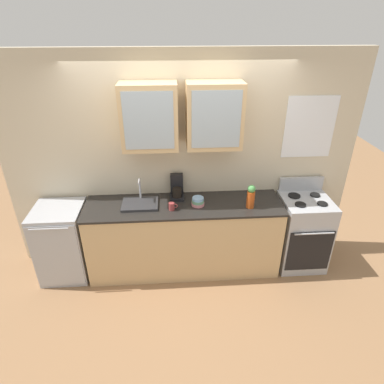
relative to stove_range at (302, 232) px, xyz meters
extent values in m
plane|color=#936B47|center=(-1.50, 0.00, -0.48)|extent=(10.00, 10.00, 0.00)
cube|color=beige|center=(-1.50, 0.36, 0.84)|extent=(4.22, 0.10, 2.63)
cube|color=tan|center=(-1.85, 0.14, 1.48)|extent=(0.61, 0.33, 0.71)
cube|color=#9EADB7|center=(-1.85, -0.02, 1.48)|extent=(0.51, 0.01, 0.60)
cube|color=tan|center=(-1.16, 0.14, 1.48)|extent=(0.61, 0.33, 0.71)
cube|color=#9EADB7|center=(-1.16, -0.02, 1.48)|extent=(0.51, 0.01, 0.60)
cube|color=white|center=(0.00, 0.30, 1.27)|extent=(0.60, 0.01, 0.73)
cube|color=tan|center=(-1.50, 0.00, -0.02)|extent=(2.32, 0.60, 0.91)
cube|color=black|center=(-1.50, 0.00, 0.45)|extent=(2.35, 0.62, 0.03)
cube|color=#ADAFB5|center=(0.00, 0.00, -0.01)|extent=(0.59, 0.58, 0.94)
cube|color=black|center=(0.00, -0.29, -0.08)|extent=(0.54, 0.01, 0.56)
cylinder|color=#ADAFB5|center=(0.00, -0.32, 0.20)|extent=(0.47, 0.02, 0.02)
cube|color=#ADAFB5|center=(0.00, 0.27, 0.55)|extent=(0.56, 0.04, 0.18)
cylinder|color=black|center=(-0.13, -0.11, 0.47)|extent=(0.13, 0.13, 0.02)
cylinder|color=black|center=(0.13, -0.11, 0.47)|extent=(0.12, 0.12, 0.02)
cylinder|color=black|center=(-0.13, 0.11, 0.47)|extent=(0.15, 0.15, 0.02)
cylinder|color=black|center=(0.13, 0.11, 0.47)|extent=(0.12, 0.12, 0.02)
cube|color=#2D2D30|center=(-2.02, 0.03, 0.48)|extent=(0.42, 0.32, 0.03)
cylinder|color=#ADAFB5|center=(-2.02, 0.16, 0.61)|extent=(0.02, 0.02, 0.25)
cylinder|color=#ADAFB5|center=(-2.02, 0.10, 0.74)|extent=(0.02, 0.12, 0.02)
cylinder|color=#D87F84|center=(-1.34, -0.02, 0.48)|extent=(0.15, 0.15, 0.04)
cylinder|color=#669972|center=(-1.34, -0.02, 0.51)|extent=(0.14, 0.14, 0.04)
cylinder|color=#8CB7E0|center=(-1.34, -0.02, 0.54)|extent=(0.13, 0.13, 0.04)
cylinder|color=#BF4C19|center=(-0.74, -0.11, 0.56)|extent=(0.09, 0.09, 0.20)
sphere|color=#4C994C|center=(-0.74, -0.11, 0.70)|extent=(0.09, 0.09, 0.09)
cylinder|color=#993838|center=(-1.65, -0.11, 0.51)|extent=(0.07, 0.07, 0.09)
torus|color=#993838|center=(-1.61, -0.11, 0.51)|extent=(0.06, 0.01, 0.06)
cube|color=#ADAFB5|center=(-2.98, 0.00, -0.01)|extent=(0.56, 0.57, 0.94)
cube|color=#ADAFB5|center=(-2.98, -0.29, -0.01)|extent=(0.54, 0.01, 0.84)
cylinder|color=#ADAFB5|center=(-2.98, -0.31, 0.40)|extent=(0.42, 0.02, 0.02)
cube|color=black|center=(-1.58, 0.17, 0.48)|extent=(0.17, 0.20, 0.03)
cylinder|color=black|center=(-1.58, 0.15, 0.55)|extent=(0.11, 0.11, 0.11)
cube|color=black|center=(-1.58, 0.24, 0.62)|extent=(0.15, 0.06, 0.26)
camera|label=1|loc=(-1.64, -3.33, 2.43)|focal=30.65mm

